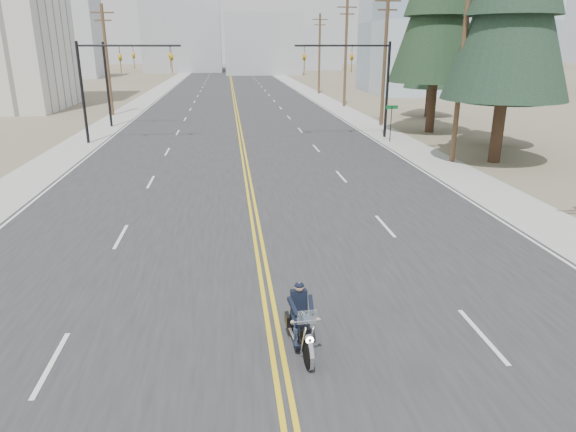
# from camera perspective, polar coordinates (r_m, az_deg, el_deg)

# --- Properties ---
(road) EXTENTS (20.00, 200.00, 0.01)m
(road) POSITION_cam_1_polar(r_m,az_deg,el_deg) (76.54, -6.08, 13.29)
(road) COLOR #303033
(road) RESTS_ON ground
(sidewalk_left) EXTENTS (3.00, 200.00, 0.01)m
(sidewalk_left) POSITION_cam_1_polar(r_m,az_deg,el_deg) (77.26, -14.86, 12.84)
(sidewalk_left) COLOR #A5A5A0
(sidewalk_left) RESTS_ON ground
(sidewalk_right) EXTENTS (3.00, 200.00, 0.01)m
(sidewalk_right) POSITION_cam_1_polar(r_m,az_deg,el_deg) (77.54, 2.68, 13.43)
(sidewalk_right) COLOR #A5A5A0
(sidewalk_right) RESTS_ON ground
(traffic_mast_left) EXTENTS (7.10, 0.26, 7.00)m
(traffic_mast_left) POSITION_cam_1_polar(r_m,az_deg,el_deg) (39.12, -19.17, 14.86)
(traffic_mast_left) COLOR black
(traffic_mast_left) RESTS_ON ground
(traffic_mast_right) EXTENTS (7.10, 0.26, 7.00)m
(traffic_mast_right) POSITION_cam_1_polar(r_m,az_deg,el_deg) (39.54, 8.18, 15.68)
(traffic_mast_right) COLOR black
(traffic_mast_right) RESTS_ON ground
(traffic_mast_far) EXTENTS (6.10, 0.26, 7.00)m
(traffic_mast_far) POSITION_cam_1_polar(r_m,az_deg,el_deg) (47.03, -17.55, 15.37)
(traffic_mast_far) COLOR black
(traffic_mast_far) RESTS_ON ground
(street_sign) EXTENTS (0.90, 0.06, 2.62)m
(street_sign) POSITION_cam_1_polar(r_m,az_deg,el_deg) (38.41, 11.40, 10.73)
(street_sign) COLOR black
(street_sign) RESTS_ON ground
(utility_pole_b) EXTENTS (2.20, 0.30, 11.50)m
(utility_pole_b) POSITION_cam_1_polar(r_m,az_deg,el_deg) (32.19, 18.79, 16.21)
(utility_pole_b) COLOR brown
(utility_pole_b) RESTS_ON ground
(utility_pole_c) EXTENTS (2.20, 0.30, 11.00)m
(utility_pole_c) POSITION_cam_1_polar(r_m,az_deg,el_deg) (46.25, 10.71, 16.91)
(utility_pole_c) COLOR brown
(utility_pole_c) RESTS_ON ground
(utility_pole_d) EXTENTS (2.20, 0.30, 11.50)m
(utility_pole_d) POSITION_cam_1_polar(r_m,az_deg,el_deg) (60.75, 6.44, 17.62)
(utility_pole_d) COLOR brown
(utility_pole_d) RESTS_ON ground
(utility_pole_e) EXTENTS (2.20, 0.30, 11.00)m
(utility_pole_e) POSITION_cam_1_polar(r_m,az_deg,el_deg) (77.42, 3.52, 17.66)
(utility_pole_e) COLOR brown
(utility_pole_e) RESTS_ON ground
(utility_pole_left) EXTENTS (2.20, 0.30, 10.50)m
(utility_pole_left) POSITION_cam_1_polar(r_m,az_deg,el_deg) (55.48, -19.47, 16.15)
(utility_pole_left) COLOR brown
(utility_pole_left) RESTS_ON ground
(glass_building) EXTENTS (24.00, 16.00, 20.00)m
(glass_building) POSITION_cam_1_polar(r_m,az_deg,el_deg) (83.12, 17.80, 19.87)
(glass_building) COLOR #9EB5CC
(glass_building) RESTS_ON ground
(haze_bldg_a) EXTENTS (14.00, 12.00, 22.00)m
(haze_bldg_a) POSITION_cam_1_polar(r_m,az_deg,el_deg) (126.01, -23.67, 18.92)
(haze_bldg_a) COLOR #B7BCC6
(haze_bldg_a) RESTS_ON ground
(haze_bldg_b) EXTENTS (18.00, 14.00, 14.00)m
(haze_bldg_b) POSITION_cam_1_polar(r_m,az_deg,el_deg) (131.55, -2.90, 18.51)
(haze_bldg_b) COLOR #ADB2B7
(haze_bldg_b) RESTS_ON ground
(haze_bldg_c) EXTENTS (16.00, 12.00, 18.00)m
(haze_bldg_c) POSITION_cam_1_polar(r_m,az_deg,el_deg) (123.26, 13.50, 19.00)
(haze_bldg_c) COLOR #B7BCC6
(haze_bldg_c) RESTS_ON ground
(haze_bldg_d) EXTENTS (20.00, 15.00, 26.00)m
(haze_bldg_d) POSITION_cam_1_polar(r_m,az_deg,el_deg) (146.80, -11.71, 20.51)
(haze_bldg_d) COLOR #ADB2B7
(haze_bldg_d) RESTS_ON ground
(haze_bldg_e) EXTENTS (14.00, 14.00, 12.00)m
(haze_bldg_e) POSITION_cam_1_polar(r_m,az_deg,el_deg) (158.38, 2.93, 18.13)
(haze_bldg_e) COLOR #B7BCC6
(haze_bldg_e) RESTS_ON ground
(haze_bldg_f) EXTENTS (12.00, 12.00, 16.00)m
(haze_bldg_f) POSITION_cam_1_polar(r_m,az_deg,el_deg) (144.82, -27.74, 16.93)
(haze_bldg_f) COLOR #ADB2B7
(haze_bldg_f) RESTS_ON ground
(motorcyclist) EXTENTS (1.01, 2.08, 1.58)m
(motorcyclist) POSITION_cam_1_polar(r_m,az_deg,el_deg) (11.88, 1.51, -11.40)
(motorcyclist) COLOR black
(motorcyclist) RESTS_ON ground
(conifer_mid) EXTENTS (5.65, 5.65, 15.07)m
(conifer_mid) POSITION_cam_1_polar(r_m,az_deg,el_deg) (38.50, 23.77, 19.87)
(conifer_mid) COLOR #382619
(conifer_mid) RESTS_ON ground
(conifer_far) EXTENTS (5.20, 5.20, 13.93)m
(conifer_far) POSITION_cam_1_polar(r_m,az_deg,el_deg) (53.31, 16.02, 19.13)
(conifer_far) COLOR #382619
(conifer_far) RESTS_ON ground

